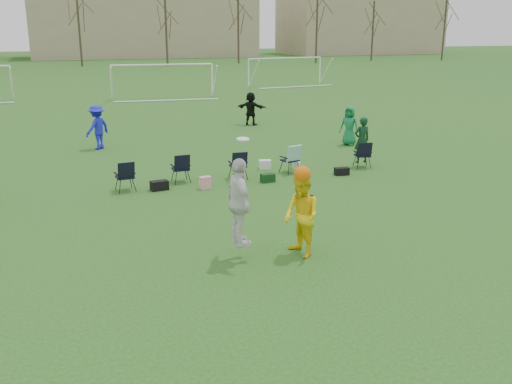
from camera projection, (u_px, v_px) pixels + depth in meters
name	position (u px, v px, depth m)	size (l,w,h in m)	color
ground	(245.00, 282.00, 11.52)	(260.00, 260.00, 0.00)	#234E18
fielder_blue	(97.00, 127.00, 23.95)	(1.21, 0.69, 1.87)	#1B21D0
fielder_green_far	(349.00, 126.00, 24.79)	(0.83, 0.54, 1.69)	#14703F
fielder_black	(251.00, 109.00, 29.98)	(1.60, 0.51, 1.73)	black
center_contest	(273.00, 209.00, 12.45)	(2.08, 1.26, 2.74)	white
sideline_setup	(267.00, 160.00, 19.66)	(9.31, 2.25, 1.84)	#0E3319
goal_mid	(162.00, 71.00, 41.33)	(7.40, 0.63, 2.46)	white
goal_right	(285.00, 64.00, 50.52)	(7.35, 1.14, 2.46)	white
tree_line	(81.00, 27.00, 73.69)	(110.28, 3.28, 11.40)	#382B21
building_row	(113.00, 22.00, 99.24)	(126.00, 16.00, 13.00)	tan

